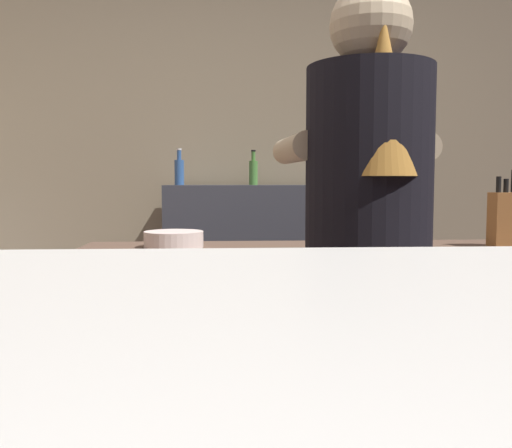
{
  "coord_description": "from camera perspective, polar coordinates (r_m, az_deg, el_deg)",
  "views": [
    {
      "loc": [
        -0.17,
        -1.29,
        1.15
      ],
      "look_at": [
        -0.14,
        -0.75,
        1.11
      ],
      "focal_mm": 39.0,
      "sensor_mm": 36.0,
      "label": 1
    }
  ],
  "objects": [
    {
      "name": "prep_counter",
      "position": [
        2.12,
        11.47,
        -14.86
      ],
      "size": [
        2.1,
        0.6,
        0.91
      ],
      "primitive_type": "cube",
      "color": "brown",
      "rests_on": "ground"
    },
    {
      "name": "bartender",
      "position": [
        1.54,
        11.41,
        -2.58
      ],
      "size": [
        0.44,
        0.52,
        1.68
      ],
      "rotation": [
        0.0,
        0.0,
        1.65
      ],
      "color": "#303436",
      "rests_on": "ground"
    },
    {
      "name": "wall_back",
      "position": [
        3.5,
        -0.45,
        7.61
      ],
      "size": [
        5.2,
        0.1,
        2.7
      ],
      "primitive_type": "cube",
      "color": "gray",
      "rests_on": "ground"
    },
    {
      "name": "chefs_knife",
      "position": [
        2.02,
        16.2,
        -2.52
      ],
      "size": [
        0.24,
        0.12,
        0.01
      ],
      "primitive_type": "cube",
      "rotation": [
        0.0,
        0.0,
        -0.36
      ],
      "color": "silver",
      "rests_on": "prep_counter"
    },
    {
      "name": "bottle_soy",
      "position": [
        3.29,
        -0.26,
        5.42
      ],
      "size": [
        0.05,
        0.05,
        0.21
      ],
      "color": "#487F39",
      "rests_on": "back_shelf"
    },
    {
      "name": "back_shelf",
      "position": [
        3.27,
        -0.39,
        -5.96
      ],
      "size": [
        1.0,
        0.36,
        1.13
      ],
      "primitive_type": "cube",
      "color": "#383A43",
      "rests_on": "ground"
    },
    {
      "name": "knife_block",
      "position": [
        2.24,
        24.17,
        0.53
      ],
      "size": [
        0.1,
        0.08,
        0.28
      ],
      "color": "#965E2F",
      "rests_on": "prep_counter"
    },
    {
      "name": "mixing_bowl",
      "position": [
        2.05,
        -8.44,
        -1.57
      ],
      "size": [
        0.22,
        0.22,
        0.06
      ],
      "primitive_type": "cylinder",
      "color": "beige",
      "rests_on": "prep_counter"
    },
    {
      "name": "bottle_vinegar",
      "position": [
        3.22,
        -7.88,
        5.41
      ],
      "size": [
        0.05,
        0.05,
        0.21
      ],
      "color": "#30568F",
      "rests_on": "back_shelf"
    }
  ]
}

